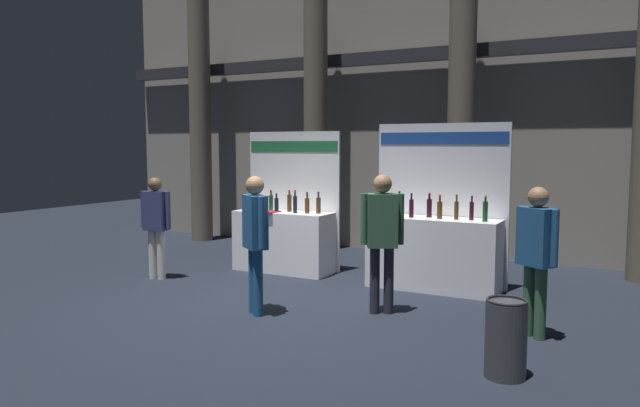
# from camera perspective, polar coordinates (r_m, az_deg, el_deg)

# --- Properties ---
(ground_plane) EXTENTS (26.32, 26.32, 0.00)m
(ground_plane) POSITION_cam_1_polar(r_m,az_deg,el_deg) (7.93, -5.05, -9.71)
(ground_plane) COLOR black
(hall_colonnade) EXTENTS (13.16, 1.19, 6.84)m
(hall_colonnade) POSITION_cam_1_polar(r_m,az_deg,el_deg) (11.85, 7.41, 11.55)
(hall_colonnade) COLOR gray
(hall_colonnade) RESTS_ON ground_plane
(exhibitor_booth_0) EXTENTS (1.74, 0.71, 2.32)m
(exhibitor_booth_0) POSITION_cam_1_polar(r_m,az_deg,el_deg) (9.96, -3.37, -3.04)
(exhibitor_booth_0) COLOR white
(exhibitor_booth_0) RESTS_ON ground_plane
(exhibitor_booth_1) EXTENTS (1.98, 0.66, 2.41)m
(exhibitor_booth_1) POSITION_cam_1_polar(r_m,az_deg,el_deg) (8.85, 10.83, -4.04)
(exhibitor_booth_1) COLOR white
(exhibitor_booth_1) RESTS_ON ground_plane
(trash_bin) EXTENTS (0.37, 0.37, 0.72)m
(trash_bin) POSITION_cam_1_polar(r_m,az_deg,el_deg) (5.75, 17.28, -12.17)
(trash_bin) COLOR #38383D
(trash_bin) RESTS_ON ground_plane
(visitor_0) EXTENTS (0.48, 0.39, 1.73)m
(visitor_0) POSITION_cam_1_polar(r_m,az_deg,el_deg) (7.40, 5.95, -2.61)
(visitor_0) COLOR #23232D
(visitor_0) RESTS_ON ground_plane
(visitor_1) EXTENTS (0.52, 0.26, 1.59)m
(visitor_1) POSITION_cam_1_polar(r_m,az_deg,el_deg) (9.67, -15.36, -1.50)
(visitor_1) COLOR silver
(visitor_1) RESTS_ON ground_plane
(visitor_2) EXTENTS (0.46, 0.40, 1.71)m
(visitor_2) POSITION_cam_1_polar(r_m,az_deg,el_deg) (7.37, -6.19, -2.81)
(visitor_2) COLOR navy
(visitor_2) RESTS_ON ground_plane
(visitor_3) EXTENTS (0.47, 0.40, 1.65)m
(visitor_3) POSITION_cam_1_polar(r_m,az_deg,el_deg) (6.85, 19.92, -4.08)
(visitor_3) COLOR #33563D
(visitor_3) RESTS_ON ground_plane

